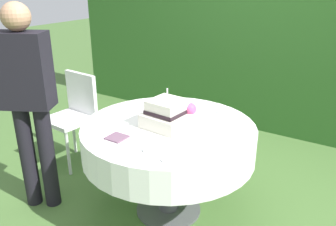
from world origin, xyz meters
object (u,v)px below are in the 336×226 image
object	(u,v)px
serving_plate_near	(151,149)
napkin_stack	(117,137)
garden_chair	(75,110)
standing_person	(28,97)
cake_table	(169,141)
serving_plate_left	(169,159)
wedding_cake	(168,114)
serving_plate_far	(226,112)

from	to	relation	value
serving_plate_near	napkin_stack	size ratio (longest dim) A/B	0.86
garden_chair	standing_person	xyz separation A→B (m)	(0.29, -0.68, 0.39)
cake_table	serving_plate_left	xyz separation A→B (m)	(0.28, -0.43, 0.13)
wedding_cake	garden_chair	size ratio (longest dim) A/B	0.37
cake_table	serving_plate_near	size ratio (longest dim) A/B	11.83
serving_plate_left	standing_person	distance (m)	1.21
serving_plate_far	standing_person	xyz separation A→B (m)	(-1.18, -0.92, 0.18)
serving_plate_near	serving_plate_left	size ratio (longest dim) A/B	1.04
cake_table	napkin_stack	bearing A→B (deg)	-115.83
garden_chair	standing_person	world-z (taller)	standing_person
napkin_stack	standing_person	distance (m)	0.77
wedding_cake	serving_plate_far	distance (m)	0.53
serving_plate_far	garden_chair	distance (m)	1.50
napkin_stack	garden_chair	bearing A→B (deg)	150.91
serving_plate_left	standing_person	size ratio (longest dim) A/B	0.06
cake_table	serving_plate_far	world-z (taller)	serving_plate_far
serving_plate_left	serving_plate_far	bearing A→B (deg)	91.15
cake_table	napkin_stack	size ratio (longest dim) A/B	10.15
wedding_cake	serving_plate_left	world-z (taller)	wedding_cake
wedding_cake	standing_person	bearing A→B (deg)	-153.79
cake_table	wedding_cake	bearing A→B (deg)	-61.96
garden_chair	standing_person	distance (m)	0.84
garden_chair	wedding_cake	bearing A→B (deg)	-10.32
wedding_cake	serving_plate_near	world-z (taller)	wedding_cake
cake_table	standing_person	distance (m)	1.08
wedding_cake	standing_person	xyz separation A→B (m)	(-0.93, -0.46, 0.09)
serving_plate_near	serving_plate_left	xyz separation A→B (m)	(0.16, -0.04, 0.00)
garden_chair	standing_person	bearing A→B (deg)	-66.87
serving_plate_far	serving_plate_left	xyz separation A→B (m)	(0.02, -0.88, 0.00)
serving_plate_near	napkin_stack	distance (m)	0.29
cake_table	napkin_stack	distance (m)	0.43
napkin_stack	serving_plate_left	bearing A→B (deg)	-7.42
serving_plate_near	serving_plate_left	world-z (taller)	same
serving_plate_near	garden_chair	distance (m)	1.47
cake_table	garden_chair	xyz separation A→B (m)	(-1.21, 0.21, -0.08)
serving_plate_near	standing_person	world-z (taller)	standing_person
serving_plate_near	serving_plate_far	bearing A→B (deg)	80.06
serving_plate_far	napkin_stack	bearing A→B (deg)	-118.03
cake_table	serving_plate_far	distance (m)	0.54
serving_plate_near	wedding_cake	bearing A→B (deg)	105.68
standing_person	garden_chair	bearing A→B (deg)	113.13
serving_plate_far	garden_chair	xyz separation A→B (m)	(-1.47, -0.24, -0.21)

